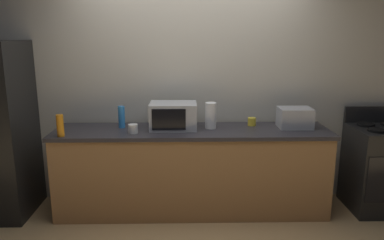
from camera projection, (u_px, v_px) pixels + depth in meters
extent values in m
plane|color=tan|center=(193.00, 228.00, 3.69)|extent=(8.00, 8.00, 0.00)
cube|color=beige|center=(191.00, 81.00, 4.17)|extent=(6.40, 0.10, 2.70)
cube|color=#B27F4C|center=(192.00, 172.00, 3.98)|extent=(2.80, 0.60, 0.86)
cube|color=#2D2B30|center=(192.00, 131.00, 3.88)|extent=(2.84, 0.64, 0.04)
cube|color=black|center=(379.00, 169.00, 4.01)|extent=(0.60, 0.60, 0.90)
cube|color=black|center=(371.00, 114.00, 4.16)|extent=(0.60, 0.04, 0.18)
cylinder|color=black|center=(377.00, 130.00, 3.79)|extent=(0.18, 0.18, 0.02)
cylinder|color=black|center=(366.00, 125.00, 4.02)|extent=(0.18, 0.18, 0.02)
cube|color=#B7BABF|center=(173.00, 116.00, 3.89)|extent=(0.48, 0.34, 0.27)
cube|color=black|center=(169.00, 120.00, 3.71)|extent=(0.34, 0.01, 0.21)
cube|color=#B7BABF|center=(295.00, 118.00, 3.93)|extent=(0.34, 0.26, 0.21)
cylinder|color=white|center=(211.00, 116.00, 3.89)|extent=(0.12, 0.12, 0.27)
cylinder|color=#338CE5|center=(122.00, 117.00, 3.92)|extent=(0.07, 0.07, 0.23)
cylinder|color=orange|center=(60.00, 126.00, 3.59)|extent=(0.07, 0.07, 0.21)
cylinder|color=white|center=(133.00, 129.00, 3.71)|extent=(0.09, 0.09, 0.09)
cylinder|color=yellow|center=(252.00, 122.00, 4.03)|extent=(0.09, 0.09, 0.09)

